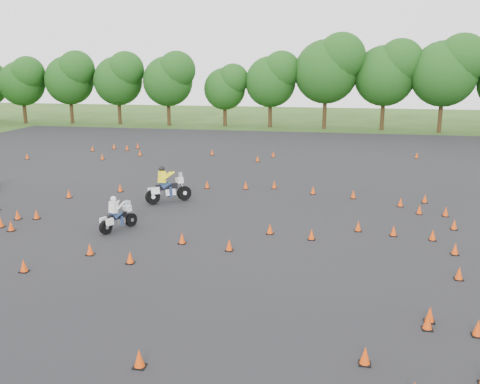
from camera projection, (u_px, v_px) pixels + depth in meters
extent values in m
plane|color=#2D5119|center=(222.00, 243.00, 22.07)|extent=(140.00, 140.00, 0.00)
plane|color=black|center=(247.00, 205.00, 27.79)|extent=(62.00, 62.00, 0.00)
cone|color=#DF4109|center=(446.00, 212.00, 25.79)|extent=(0.26, 0.26, 0.45)
cone|color=#DF4109|center=(428.00, 322.00, 14.83)|extent=(0.26, 0.26, 0.45)
cone|color=#DF4109|center=(159.00, 186.00, 31.06)|extent=(0.26, 0.26, 0.45)
cone|color=#DF4109|center=(312.00, 235.00, 22.36)|extent=(0.26, 0.26, 0.45)
cone|color=#DF4109|center=(212.00, 152.00, 42.92)|extent=(0.26, 0.26, 0.45)
cone|color=#DF4109|center=(400.00, 202.00, 27.53)|extent=(0.26, 0.26, 0.45)
cone|color=#DF4109|center=(11.00, 226.00, 23.53)|extent=(0.26, 0.26, 0.45)
cone|color=#DF4109|center=(270.00, 229.00, 23.12)|extent=(0.26, 0.26, 0.45)
cone|color=#DF4109|center=(258.00, 159.00, 40.08)|extent=(0.26, 0.26, 0.45)
cone|color=#DF4109|center=(425.00, 199.00, 28.25)|extent=(0.26, 0.26, 0.45)
cone|color=#DF4109|center=(433.00, 235.00, 22.28)|extent=(0.26, 0.26, 0.45)
cone|color=#DF4109|center=(454.00, 225.00, 23.73)|extent=(0.26, 0.26, 0.45)
cone|color=#DF4109|center=(394.00, 231.00, 22.85)|extent=(0.26, 0.26, 0.45)
cone|color=#DF4109|center=(430.00, 315.00, 15.25)|extent=(0.26, 0.26, 0.45)
cone|color=#DF4109|center=(24.00, 266.00, 18.91)|extent=(0.26, 0.26, 0.45)
cone|color=#DF4109|center=(417.00, 155.00, 41.45)|extent=(0.26, 0.26, 0.45)
cone|color=#DF4109|center=(273.00, 154.00, 41.97)|extent=(0.26, 0.26, 0.45)
cone|color=#DF4109|center=(139.00, 359.00, 12.98)|extent=(0.26, 0.26, 0.45)
cone|color=#DF4109|center=(102.00, 157.00, 40.79)|extent=(0.26, 0.26, 0.45)
cone|color=#DF4109|center=(27.00, 156.00, 41.08)|extent=(0.26, 0.26, 0.45)
cone|color=#DF4109|center=(140.00, 153.00, 42.55)|extent=(0.26, 0.26, 0.45)
cone|color=#DF4109|center=(17.00, 215.00, 25.26)|extent=(0.26, 0.26, 0.45)
cone|color=#DF4109|center=(120.00, 188.00, 30.69)|extent=(0.26, 0.26, 0.45)
cone|color=#DF4109|center=(246.00, 185.00, 31.35)|extent=(0.26, 0.26, 0.45)
cone|color=#DF4109|center=(274.00, 185.00, 31.48)|extent=(0.26, 0.26, 0.45)
cone|color=#DF4109|center=(313.00, 190.00, 30.14)|extent=(0.26, 0.26, 0.45)
cone|color=#DF4109|center=(229.00, 245.00, 21.05)|extent=(0.26, 0.26, 0.45)
cone|color=#DF4109|center=(478.00, 328.00, 14.47)|extent=(0.26, 0.26, 0.45)
cone|color=#DF4109|center=(0.00, 222.00, 24.06)|extent=(0.26, 0.26, 0.45)
cone|color=#DF4109|center=(353.00, 194.00, 29.19)|extent=(0.26, 0.26, 0.45)
cone|color=#DF4109|center=(92.00, 149.00, 44.78)|extent=(0.26, 0.26, 0.45)
cone|color=#DF4109|center=(459.00, 273.00, 18.24)|extent=(0.26, 0.26, 0.45)
cone|color=#DF4109|center=(358.00, 226.00, 23.49)|extent=(0.26, 0.26, 0.45)
cone|color=#DF4109|center=(365.00, 356.00, 13.10)|extent=(0.26, 0.26, 0.45)
cone|color=#DF4109|center=(419.00, 210.00, 26.14)|extent=(0.26, 0.26, 0.45)
cone|color=#DF4109|center=(36.00, 214.00, 25.34)|extent=(0.26, 0.26, 0.45)
cone|color=#DF4109|center=(114.00, 146.00, 45.99)|extent=(0.26, 0.26, 0.45)
cone|color=#DF4109|center=(130.00, 258.00, 19.72)|extent=(0.26, 0.26, 0.45)
cone|color=#DF4109|center=(182.00, 238.00, 21.88)|extent=(0.26, 0.26, 0.45)
cone|color=#DF4109|center=(207.00, 185.00, 31.52)|extent=(0.26, 0.26, 0.45)
cone|color=#DF4109|center=(90.00, 249.00, 20.58)|extent=(0.26, 0.26, 0.45)
cone|color=#DF4109|center=(127.00, 148.00, 45.20)|extent=(0.26, 0.26, 0.45)
cone|color=#DF4109|center=(138.00, 146.00, 46.23)|extent=(0.26, 0.26, 0.45)
cone|color=#DF4109|center=(455.00, 249.00, 20.62)|extent=(0.26, 0.26, 0.45)
cone|color=#DF4109|center=(69.00, 194.00, 29.32)|extent=(0.26, 0.26, 0.45)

